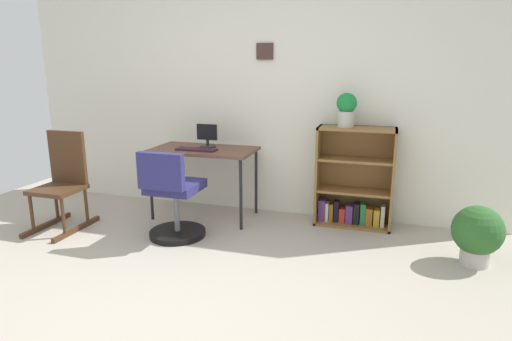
{
  "coord_description": "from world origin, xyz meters",
  "views": [
    {
      "loc": [
        1.39,
        -2.22,
        1.55
      ],
      "look_at": [
        0.36,
        1.15,
        0.68
      ],
      "focal_mm": 30.11,
      "sensor_mm": 36.0,
      "label": 1
    }
  ],
  "objects_px": {
    "desk": "(204,154)",
    "office_chair": "(173,200)",
    "keyboard": "(196,149)",
    "monitor": "(207,136)",
    "potted_plant_floor": "(477,233)",
    "potted_plant_on_shelf": "(346,108)",
    "rocking_chair": "(63,180)",
    "bookshelf_low": "(354,183)"
  },
  "relations": [
    {
      "from": "office_chair",
      "to": "bookshelf_low",
      "type": "distance_m",
      "value": 1.76
    },
    {
      "from": "bookshelf_low",
      "to": "potted_plant_on_shelf",
      "type": "height_order",
      "value": "potted_plant_on_shelf"
    },
    {
      "from": "desk",
      "to": "monitor",
      "type": "distance_m",
      "value": 0.19
    },
    {
      "from": "desk",
      "to": "rocking_chair",
      "type": "height_order",
      "value": "rocking_chair"
    },
    {
      "from": "potted_plant_on_shelf",
      "to": "potted_plant_floor",
      "type": "xyz_separation_m",
      "value": [
        1.12,
        -0.59,
        -0.89
      ]
    },
    {
      "from": "rocking_chair",
      "to": "potted_plant_on_shelf",
      "type": "xyz_separation_m",
      "value": [
        2.59,
        0.85,
        0.69
      ]
    },
    {
      "from": "office_chair",
      "to": "potted_plant_floor",
      "type": "bearing_deg",
      "value": 4.84
    },
    {
      "from": "keyboard",
      "to": "rocking_chair",
      "type": "height_order",
      "value": "rocking_chair"
    },
    {
      "from": "potted_plant_on_shelf",
      "to": "keyboard",
      "type": "bearing_deg",
      "value": -168.6
    },
    {
      "from": "keyboard",
      "to": "potted_plant_floor",
      "type": "relative_size",
      "value": 0.84
    },
    {
      "from": "office_chair",
      "to": "potted_plant_floor",
      "type": "height_order",
      "value": "office_chair"
    },
    {
      "from": "keyboard",
      "to": "rocking_chair",
      "type": "bearing_deg",
      "value": -154.18
    },
    {
      "from": "monitor",
      "to": "potted_plant_floor",
      "type": "height_order",
      "value": "monitor"
    },
    {
      "from": "monitor",
      "to": "office_chair",
      "type": "xyz_separation_m",
      "value": [
        -0.04,
        -0.72,
        -0.47
      ]
    },
    {
      "from": "bookshelf_low",
      "to": "potted_plant_on_shelf",
      "type": "xyz_separation_m",
      "value": [
        -0.1,
        -0.06,
        0.73
      ]
    },
    {
      "from": "bookshelf_low",
      "to": "potted_plant_on_shelf",
      "type": "bearing_deg",
      "value": -151.77
    },
    {
      "from": "desk",
      "to": "potted_plant_on_shelf",
      "type": "relative_size",
      "value": 3.25
    },
    {
      "from": "desk",
      "to": "office_chair",
      "type": "relative_size",
      "value": 1.25
    },
    {
      "from": "monitor",
      "to": "rocking_chair",
      "type": "height_order",
      "value": "monitor"
    },
    {
      "from": "office_chair",
      "to": "bookshelf_low",
      "type": "height_order",
      "value": "bookshelf_low"
    },
    {
      "from": "potted_plant_on_shelf",
      "to": "potted_plant_floor",
      "type": "height_order",
      "value": "potted_plant_on_shelf"
    },
    {
      "from": "keyboard",
      "to": "rocking_chair",
      "type": "distance_m",
      "value": 1.32
    },
    {
      "from": "potted_plant_on_shelf",
      "to": "rocking_chair",
      "type": "bearing_deg",
      "value": -161.81
    },
    {
      "from": "office_chair",
      "to": "rocking_chair",
      "type": "bearing_deg",
      "value": -177.86
    },
    {
      "from": "bookshelf_low",
      "to": "potted_plant_on_shelf",
      "type": "distance_m",
      "value": 0.74
    },
    {
      "from": "rocking_chair",
      "to": "potted_plant_on_shelf",
      "type": "distance_m",
      "value": 2.81
    },
    {
      "from": "desk",
      "to": "potted_plant_floor",
      "type": "xyz_separation_m",
      "value": [
        2.51,
        -0.41,
        -0.4
      ]
    },
    {
      "from": "keyboard",
      "to": "rocking_chair",
      "type": "relative_size",
      "value": 0.44
    },
    {
      "from": "rocking_chair",
      "to": "potted_plant_floor",
      "type": "distance_m",
      "value": 3.72
    },
    {
      "from": "rocking_chair",
      "to": "bookshelf_low",
      "type": "relative_size",
      "value": 0.96
    },
    {
      "from": "potted_plant_on_shelf",
      "to": "potted_plant_floor",
      "type": "distance_m",
      "value": 1.54
    },
    {
      "from": "keyboard",
      "to": "potted_plant_floor",
      "type": "bearing_deg",
      "value": -6.82
    },
    {
      "from": "keyboard",
      "to": "bookshelf_low",
      "type": "height_order",
      "value": "bookshelf_low"
    },
    {
      "from": "monitor",
      "to": "keyboard",
      "type": "height_order",
      "value": "monitor"
    },
    {
      "from": "office_chair",
      "to": "potted_plant_floor",
      "type": "relative_size",
      "value": 1.72
    },
    {
      "from": "rocking_chair",
      "to": "office_chair",
      "type": "bearing_deg",
      "value": 2.14
    },
    {
      "from": "monitor",
      "to": "keyboard",
      "type": "bearing_deg",
      "value": -99.72
    },
    {
      "from": "rocking_chair",
      "to": "bookshelf_low",
      "type": "bearing_deg",
      "value": 18.61
    },
    {
      "from": "office_chair",
      "to": "potted_plant_floor",
      "type": "distance_m",
      "value": 2.56
    },
    {
      "from": "keyboard",
      "to": "monitor",
      "type": "bearing_deg",
      "value": 80.28
    },
    {
      "from": "office_chair",
      "to": "rocking_chair",
      "type": "distance_m",
      "value": 1.16
    },
    {
      "from": "potted_plant_on_shelf",
      "to": "office_chair",
      "type": "bearing_deg",
      "value": -150.55
    }
  ]
}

